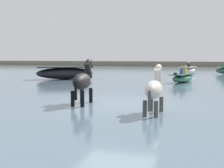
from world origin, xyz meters
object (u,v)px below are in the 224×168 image
at_px(horse_lead_black, 83,83).
at_px(horse_trailing_pinto, 154,91).
at_px(boat_far_inshore, 183,78).
at_px(boat_mid_outer, 65,73).
at_px(boat_near_port, 188,70).

height_order(horse_lead_black, horse_trailing_pinto, horse_lead_black).
bearing_deg(horse_trailing_pinto, boat_far_inshore, 88.85).
relative_size(boat_mid_outer, boat_near_port, 1.24).
distance_m(horse_lead_black, boat_near_port, 18.75).
xyz_separation_m(boat_far_inshore, boat_mid_outer, (-7.99, 0.41, 0.15)).
bearing_deg(horse_lead_black, boat_far_inshore, 74.39).
relative_size(horse_lead_black, boat_near_port, 0.57).
distance_m(horse_trailing_pinto, boat_near_port, 19.61).
relative_size(horse_lead_black, boat_mid_outer, 0.46).
bearing_deg(boat_mid_outer, horse_trailing_pinto, -55.32).
height_order(horse_lead_black, boat_mid_outer, horse_lead_black).
distance_m(boat_far_inshore, boat_mid_outer, 8.00).
distance_m(horse_lead_black, boat_far_inshore, 10.16).
xyz_separation_m(horse_lead_black, boat_mid_outer, (-5.26, 10.18, -0.30)).
height_order(horse_trailing_pinto, boat_near_port, horse_trailing_pinto).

